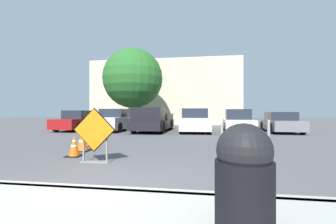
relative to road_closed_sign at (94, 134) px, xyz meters
name	(u,v)px	position (x,y,z in m)	size (l,w,h in m)	color
ground_plane	(174,134)	(1.11, 7.83, -0.75)	(96.00, 96.00, 0.00)	#4C4C4F
curb_lip	(96,192)	(1.11, -2.17, -0.68)	(27.18, 0.20, 0.14)	#999993
road_closed_sign	(94,134)	(0.00, 0.00, 0.00)	(1.14, 0.20, 1.43)	black
traffic_cone_nearest	(74,146)	(-0.99, 0.70, -0.44)	(0.41, 0.41, 0.63)	black
traffic_cone_second	(82,141)	(-1.25, 1.61, -0.43)	(0.51, 0.51, 0.66)	black
traffic_cone_third	(89,137)	(-1.61, 2.77, -0.39)	(0.54, 0.54, 0.73)	black
parked_car_nearest	(79,121)	(-6.16, 9.78, -0.08)	(1.98, 4.29, 1.45)	maroon
parked_car_second	(115,121)	(-3.34, 9.79, -0.03)	(2.08, 4.28, 1.55)	silver
pickup_truck	(153,121)	(-0.54, 9.39, -0.01)	(2.21, 5.17, 1.62)	black
parked_car_third	(195,121)	(2.28, 9.78, -0.02)	(2.07, 4.62, 1.57)	silver
parked_car_fourth	(237,122)	(5.10, 9.95, -0.06)	(1.98, 4.68, 1.52)	silver
parked_car_fifth	(281,123)	(7.91, 10.28, -0.12)	(2.01, 4.14, 1.34)	slate
trash_bin	(244,178)	(3.15, -3.22, -0.08)	(0.56, 0.56, 1.06)	black
bollard_nearest	(222,133)	(3.57, 4.07, -0.29)	(0.12, 0.12, 0.87)	gray
bollard_second	(269,132)	(5.41, 4.07, -0.22)	(0.12, 0.12, 1.00)	gray
building_facade_backdrop	(166,93)	(-1.38, 20.54, 2.81)	(16.60, 5.00, 7.11)	beige
street_tree_behind_lot	(133,78)	(-3.23, 13.56, 3.56)	(5.23, 5.23, 6.92)	#513823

